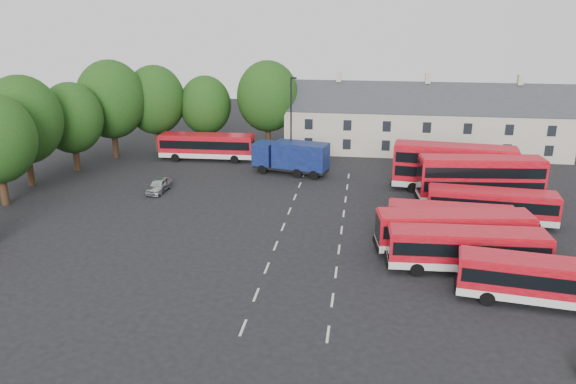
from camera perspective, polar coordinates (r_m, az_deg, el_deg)
name	(u,v)px	position (r m, az deg, el deg)	size (l,w,h in m)	color
ground	(279,236)	(46.27, -0.87, -4.49)	(140.00, 140.00, 0.00)	black
lane_markings	(312,228)	(47.81, 2.47, -3.72)	(5.15, 33.80, 0.01)	beige
treeline	(128,109)	(68.24, -15.94, 8.14)	(29.92, 32.59, 12.01)	black
terrace_houses	(424,123)	(73.86, 13.67, 6.83)	(35.70, 7.13, 10.06)	beige
bus_row_a	(546,279)	(38.87, 24.75, -8.02)	(10.85, 3.86, 3.00)	silver
bus_row_b	(467,247)	(41.58, 17.74, -5.34)	(11.10, 3.03, 3.11)	silver
bus_row_c	(454,229)	(44.27, 16.51, -3.62)	(11.81, 4.14, 3.27)	silver
bus_row_d	(450,219)	(47.09, 16.17, -2.63)	(10.01, 2.75, 2.80)	silver
bus_row_e	(492,204)	(51.31, 19.98, -1.13)	(10.88, 3.38, 3.03)	silver
bus_dd_south	(480,178)	(55.59, 18.96, 1.36)	(11.59, 3.74, 4.67)	silver
bus_dd_north	(454,166)	(58.69, 16.49, 2.59)	(12.12, 4.06, 4.87)	silver
bus_north	(207,145)	(69.23, -8.26, 4.78)	(11.47, 2.94, 3.23)	silver
box_truck	(292,156)	(62.63, 0.38, 3.66)	(8.80, 4.56, 3.68)	black
silver_car	(159,185)	(58.39, -13.01, 0.66)	(1.61, 4.01, 1.37)	#ADB1B5
lamppost	(291,122)	(62.80, 0.33, 7.10)	(0.73, 0.49, 10.68)	black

